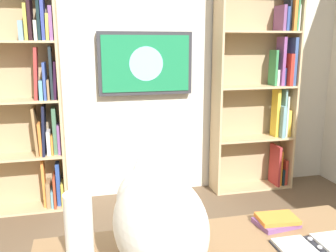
% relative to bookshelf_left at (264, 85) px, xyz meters
% --- Properties ---
extents(wall_back, '(4.52, 0.06, 2.70)m').
position_rel_bookshelf_left_xyz_m(wall_back, '(1.32, -0.17, 0.22)').
color(wall_back, silver).
rests_on(wall_back, ground).
extents(bookshelf_left, '(0.88, 0.28, 2.24)m').
position_rel_bookshelf_left_xyz_m(bookshelf_left, '(0.00, 0.00, 0.00)').
color(bookshelf_left, tan).
rests_on(bookshelf_left, ground).
extents(bookshelf_right, '(0.90, 0.28, 2.11)m').
position_rel_bookshelf_left_xyz_m(bookshelf_right, '(2.41, -0.00, -0.07)').
color(bookshelf_right, tan).
rests_on(bookshelf_right, ground).
extents(wall_mounted_tv, '(0.94, 0.07, 0.62)m').
position_rel_bookshelf_left_xyz_m(wall_mounted_tv, '(1.26, -0.08, 0.24)').
color(wall_mounted_tv, '#333338').
extents(cat, '(0.34, 0.66, 0.39)m').
position_rel_bookshelf_left_xyz_m(cat, '(1.64, 2.29, -0.19)').
color(cat, silver).
rests_on(cat, desk).
extents(open_binder, '(0.33, 0.23, 0.02)m').
position_rel_bookshelf_left_xyz_m(open_binder, '(1.00, 2.38, -0.37)').
color(open_binder, '#26262B').
rests_on(open_binder, desk).
extents(paper_towel_roll, '(0.11, 0.11, 0.25)m').
position_rel_bookshelf_left_xyz_m(paper_towel_roll, '(1.93, 2.17, -0.25)').
color(paper_towel_roll, white).
rests_on(paper_towel_roll, desk).
extents(desk_book_stack, '(0.20, 0.15, 0.04)m').
position_rel_bookshelf_left_xyz_m(desk_book_stack, '(1.05, 2.14, -0.36)').
color(desk_book_stack, '#7A4C84').
rests_on(desk_book_stack, desk).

